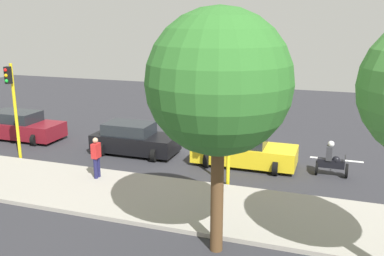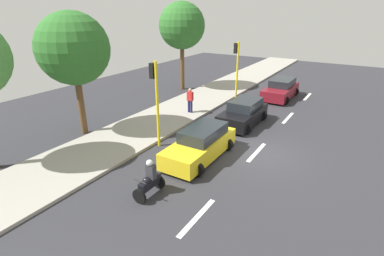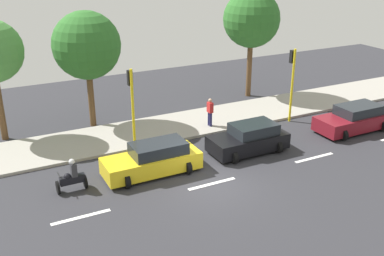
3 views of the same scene
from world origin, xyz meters
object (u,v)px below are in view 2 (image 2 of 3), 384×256
Objects in this scene: motorcycle at (149,181)px; pedestrian_near_signal at (190,100)px; car_yellow_cab at (201,144)px; street_tree_north at (73,49)px; car_black at (243,113)px; car_maroon at (281,89)px; street_tree_center at (182,26)px; traffic_light_midblock at (155,92)px; traffic_light_corner at (236,63)px.

pedestrian_near_signal is (3.71, -9.00, 0.42)m from motorcycle.
street_tree_north is at bearing 6.72° from car_yellow_cab.
street_tree_north is at bearing 40.46° from car_black.
motorcycle is 0.23× the size of street_tree_north.
car_maroon is at bearing -92.64° from car_black.
pedestrian_near_signal reaches higher than motorcycle.
car_maroon is (-0.33, -7.06, 0.00)m from car_black.
motorcycle is 8.89m from street_tree_north.
street_tree_center is (8.32, 1.80, 4.71)m from car_maroon.
traffic_light_midblock is (2.56, -3.83, 2.29)m from motorcycle.
car_yellow_cab is 2.72× the size of pedestrian_near_signal.
car_black is 7.07m from car_maroon.
car_yellow_cab is 3.00× the size of motorcycle.
traffic_light_corner is at bearing -60.54° from car_black.
car_yellow_cab is at bearing -173.28° from street_tree_north.
street_tree_north is (4.70, 0.88, 1.91)m from traffic_light_midblock.
street_tree_center is at bearing 12.20° from car_maroon.
street_tree_north is (7.35, 6.27, 4.12)m from car_black.
pedestrian_near_signal is at bearing 60.46° from car_maroon.
traffic_light_corner is 5.92m from street_tree_center.
car_maroon is 2.96× the size of motorcycle.
car_yellow_cab is at bearing -91.38° from motorcycle.
street_tree_north reaches higher than car_yellow_cab.
traffic_light_midblock is at bearing -56.24° from motorcycle.
traffic_light_corner is at bearing -113.18° from street_tree_north.
traffic_light_midblock is at bearing 63.77° from car_black.
street_tree_north reaches higher than car_black.
pedestrian_near_signal is at bearing 127.41° from street_tree_center.
pedestrian_near_signal is 7.96m from street_tree_north.
motorcycle is 0.21× the size of street_tree_center.
street_tree_center is at bearing -86.80° from street_tree_north.
traffic_light_midblock is at bearing -169.35° from street_tree_north.
motorcycle is (0.09, 9.22, -0.07)m from car_black.
motorcycle is at bearing 89.43° from car_black.
motorcycle is 5.15m from traffic_light_midblock.
traffic_light_corner is at bearing -103.13° from pedestrian_near_signal.
pedestrian_near_signal is 0.23× the size of street_tree_center.
car_yellow_cab is 3.82m from motorcycle.
car_black is 6.40m from traffic_light_midblock.
street_tree_north is at bearing 66.82° from traffic_light_corner.
street_tree_center is 11.56m from street_tree_north.
motorcycle reaches higher than car_maroon.
traffic_light_corner is (2.65, -4.70, 2.22)m from car_black.
street_tree_north reaches higher than pedestrian_near_signal.
traffic_light_midblock is 0.66× the size of street_tree_north.
traffic_light_midblock reaches higher than pedestrian_near_signal.
pedestrian_near_signal is at bearing -67.59° from motorcycle.
pedestrian_near_signal is 5.61m from traffic_light_midblock.
street_tree_north is (4.70, 10.97, 1.91)m from traffic_light_corner.
car_black is 0.91× the size of car_maroon.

